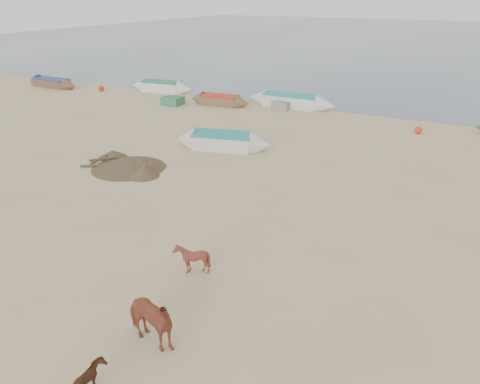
% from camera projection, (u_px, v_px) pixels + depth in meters
% --- Properties ---
extents(ground, '(140.00, 140.00, 0.00)m').
position_uv_depth(ground, '(180.00, 267.00, 14.44)').
color(ground, tan).
rests_on(ground, ground).
extents(sea, '(160.00, 160.00, 0.00)m').
position_uv_depth(sea, '(450.00, 40.00, 80.99)').
color(sea, slate).
rests_on(sea, ground).
extents(cow_adult, '(1.78, 1.02, 1.42)m').
position_uv_depth(cow_adult, '(149.00, 321.00, 10.98)').
color(cow_adult, brown).
rests_on(cow_adult, ground).
extents(calf_front, '(1.02, 0.95, 0.96)m').
position_uv_depth(calf_front, '(192.00, 258.00, 13.99)').
color(calf_front, maroon).
rests_on(calf_front, ground).
extents(calf_right, '(0.93, 0.97, 0.75)m').
position_uv_depth(calf_right, '(90.00, 382.00, 9.72)').
color(calf_right, '#552E1B').
rests_on(calf_right, ground).
extents(near_canoe, '(5.50, 2.70, 0.87)m').
position_uv_depth(near_canoe, '(223.00, 141.00, 25.04)').
color(near_canoe, silver).
rests_on(near_canoe, ground).
extents(debris_pile, '(4.70, 4.70, 0.44)m').
position_uv_depth(debris_pile, '(128.00, 164.00, 22.40)').
color(debris_pile, brown).
rests_on(debris_pile, ground).
extents(waterline_canoes, '(58.01, 4.36, 0.95)m').
position_uv_depth(waterline_canoes, '(348.00, 111.00, 31.31)').
color(waterline_canoes, brown).
rests_on(waterline_canoes, ground).
extents(beach_clutter, '(45.92, 3.74, 0.64)m').
position_uv_depth(beach_clutter, '(433.00, 128.00, 27.92)').
color(beach_clutter, '#32714D').
rests_on(beach_clutter, ground).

